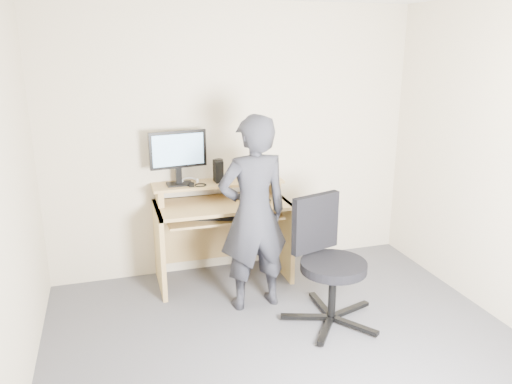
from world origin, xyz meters
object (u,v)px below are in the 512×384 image
desk (221,221)px  office_chair (327,257)px  person (253,214)px  monitor (178,153)px

desk → office_chair: 1.18m
desk → office_chair: size_ratio=1.23×
desk → person: size_ratio=0.74×
person → monitor: bearing=-60.0°
office_chair → desk: bearing=104.3°
desk → monitor: size_ratio=2.33×
desk → person: person is taller
monitor → office_chair: 1.59m
monitor → office_chair: bearing=-56.2°
monitor → person: (0.49, -0.69, -0.39)m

